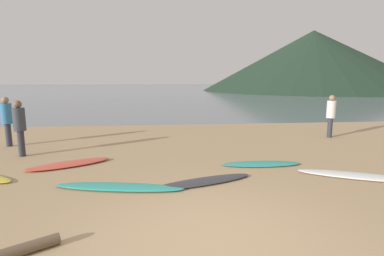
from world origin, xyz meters
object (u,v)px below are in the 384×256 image
surfboard_3 (203,181)px  person_0 (7,117)px  person_1 (331,113)px  surfboard_1 (69,164)px  surfboard_5 (357,176)px  surfboard_2 (119,187)px  person_2 (20,124)px  surfboard_4 (261,164)px

surfboard_3 → person_0: bearing=126.2°
person_0 → person_1: bearing=86.0°
surfboard_1 → surfboard_5: surfboard_1 is taller
person_0 → person_1: 11.33m
surfboard_2 → person_2: bearing=148.0°
surfboard_5 → person_0: (-9.40, 4.08, 0.92)m
surfboard_5 → person_2: size_ratio=1.58×
surfboard_2 → person_2: (-3.14, 2.88, 0.91)m
surfboard_1 → surfboard_2: surfboard_1 is taller
surfboard_2 → surfboard_5: surfboard_5 is taller
person_2 → person_0: bearing=90.9°
person_2 → surfboard_1: bearing=-69.4°
surfboard_2 → surfboard_4: 3.67m
surfboard_5 → person_2: bearing=-173.2°
surfboard_1 → person_1: person_1 is taller
surfboard_2 → surfboard_4: size_ratio=1.31×
surfboard_2 → surfboard_5: (5.25, 0.19, 0.00)m
surfboard_3 → surfboard_5: 3.51m
surfboard_3 → person_0: 7.24m
surfboard_4 → person_1: (3.76, 3.33, 0.91)m
surfboard_4 → person_1: bearing=43.2°
person_0 → surfboard_1: bearing=40.6°
surfboard_4 → surfboard_5: 2.18m
surfboard_1 → person_0: size_ratio=1.26×
person_1 → surfboard_2: bearing=-173.5°
surfboard_1 → surfboard_2: size_ratio=0.77×
person_1 → person_2: 10.46m
surfboard_2 → person_2: person_2 is taller
person_0 → surfboard_2: bearing=38.1°
surfboard_5 → person_2: (-8.39, 2.69, 0.91)m
surfboard_4 → person_2: (-6.55, 1.52, 0.91)m
person_1 → person_2: person_2 is taller
surfboard_2 → person_2: size_ratio=1.66×
surfboard_3 → person_2: size_ratio=1.43×
surfboard_2 → person_0: (-4.15, 4.27, 0.92)m
surfboard_1 → person_0: bearing=108.2°
surfboard_4 → person_1: person_1 is taller
surfboard_4 → person_1: 5.10m
surfboard_1 → person_0: (-2.65, 2.50, 0.91)m
surfboard_5 → surfboard_3: bearing=-155.0°
person_1 → person_2: (-10.31, -1.80, 0.00)m
surfboard_5 → surfboard_1: bearing=-168.6°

